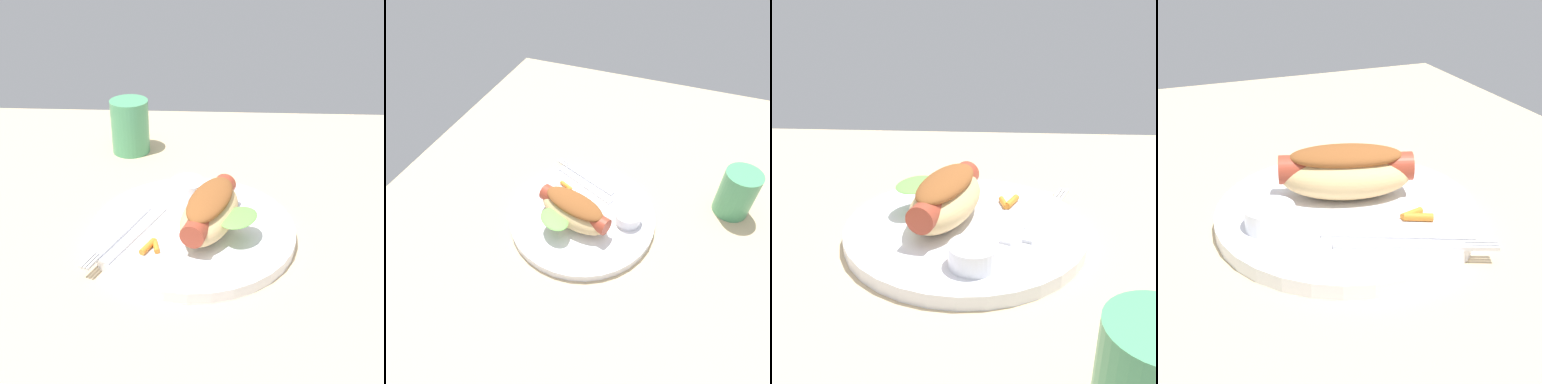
{
  "view_description": "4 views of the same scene",
  "coord_description": "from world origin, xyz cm",
  "views": [
    {
      "loc": [
        -2.82,
        61.64,
        41.0
      ],
      "look_at": [
        0.21,
        1.19,
        6.25
      ],
      "focal_mm": 48.42,
      "sensor_mm": 36.0,
      "label": 1
    },
    {
      "loc": [
        -41.53,
        -12.48,
        52.58
      ],
      "look_at": [
        0.95,
        3.72,
        6.08
      ],
      "focal_mm": 32.52,
      "sensor_mm": 36.0,
      "label": 2
    },
    {
      "loc": [
        2.8,
        -45.84,
        27.18
      ],
      "look_at": [
        -0.25,
        3.82,
        5.09
      ],
      "focal_mm": 43.87,
      "sensor_mm": 36.0,
      "label": 3
    },
    {
      "loc": [
        46.41,
        -15.51,
        28.72
      ],
      "look_at": [
        0.88,
        2.45,
        3.71
      ],
      "focal_mm": 49.48,
      "sensor_mm": 36.0,
      "label": 4
    }
  ],
  "objects": [
    {
      "name": "ground_plane",
      "position": [
        0.0,
        0.0,
        -0.9
      ],
      "size": [
        120.0,
        90.0,
        1.8
      ],
      "primitive_type": "cube",
      "color": "tan"
    },
    {
      "name": "plate",
      "position": [
        0.28,
        2.45,
        0.8
      ],
      "size": [
        27.99,
        27.99,
        1.6
      ],
      "primitive_type": "cylinder",
      "color": "white",
      "rests_on": "ground_plane"
    },
    {
      "name": "hot_dog",
      "position": [
        -2.35,
        3.28,
        4.68
      ],
      "size": [
        12.53,
        15.69,
        5.85
      ],
      "rotation": [
        0.0,
        0.0,
        1.27
      ],
      "color": "#DBB77A",
      "rests_on": "plate"
    },
    {
      "name": "sauce_ramekin",
      "position": [
        1.29,
        -6.22,
        2.76
      ],
      "size": [
        5.05,
        5.05,
        2.31
      ],
      "primitive_type": "cylinder",
      "color": "white",
      "rests_on": "plate"
    },
    {
      "name": "fork",
      "position": [
        9.69,
        5.24,
        1.8
      ],
      "size": [
        7.03,
        14.77,
        0.4
      ],
      "rotation": [
        0.0,
        0.0,
        1.18
      ],
      "color": "silver",
      "rests_on": "plate"
    },
    {
      "name": "knife",
      "position": [
        7.55,
        4.76,
        1.78
      ],
      "size": [
        7.35,
        14.05,
        0.36
      ],
      "primitive_type": "cube",
      "rotation": [
        0.0,
        0.0,
        1.15
      ],
      "color": "silver",
      "rests_on": "plate"
    },
    {
      "name": "carrot_garnish",
      "position": [
        5.16,
        8.01,
        2.0
      ],
      "size": [
        2.68,
        3.12,
        0.84
      ],
      "color": "orange",
      "rests_on": "plate"
    },
    {
      "name": "drinking_cup",
      "position": [
        12.66,
        -24.4,
        4.88
      ],
      "size": [
        6.82,
        6.82,
        9.76
      ],
      "primitive_type": "cylinder",
      "color": "#4C9E6B",
      "rests_on": "ground_plane"
    }
  ]
}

